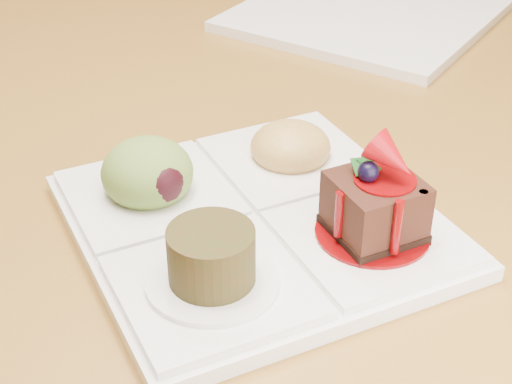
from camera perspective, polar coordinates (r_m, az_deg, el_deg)
dining_table at (r=1.11m, az=-12.48°, el=10.55°), size 1.00×1.80×0.75m
sampler_plate at (r=0.57m, az=-0.32°, el=-1.14°), size 0.30×0.30×0.10m
second_plate at (r=0.98m, az=7.94°, el=12.67°), size 0.35×0.35×0.01m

